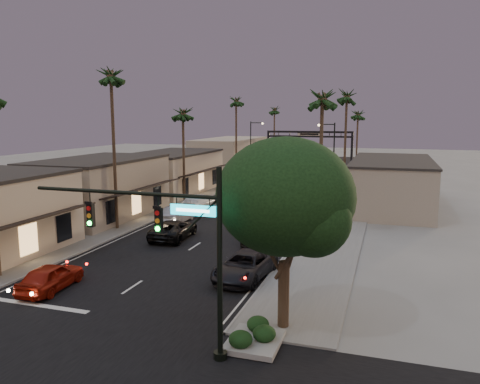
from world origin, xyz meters
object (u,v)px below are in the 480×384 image
Objects in this scene: streetlight_left at (252,145)px; curbside_near at (245,266)px; arch at (309,141)px; palm_ld at (236,98)px; palm_lb at (111,71)px; streetlight_right at (331,153)px; oncoming_pickup at (174,229)px; corner_tree at (286,201)px; palm_rc at (358,112)px; oncoming_silver at (178,214)px; palm_far at (275,108)px; palm_ra at (323,93)px; oncoming_red at (51,277)px; palm_rb at (347,93)px; palm_lc at (183,110)px; traffic_signal at (175,233)px; curbside_black at (263,231)px.

streetlight_left is 46.53m from curbside_near.
palm_ld is (-8.60, -15.00, 6.88)m from arch.
streetlight_right is at bearing 55.99° from palm_lb.
streetlight_right and streetlight_left have the same top height.
corner_tree is at bearing 128.69° from oncoming_pickup.
oncoming_silver is at bearing -109.37° from palm_rc.
palm_far reaches higher than streetlight_left.
streetlight_left is 1.60× the size of curbside_near.
oncoming_pickup is at bearing -163.11° from palm_ra.
oncoming_red is 0.95× the size of oncoming_silver.
palm_rb reaches higher than corner_tree.
palm_rb is (-0.88, 36.55, 6.44)m from corner_tree.
palm_far is at bearing -87.03° from oncoming_silver.
palm_ra is 2.40× the size of oncoming_pickup.
oncoming_red is at bearing -93.84° from arch.
arch is 35.41m from palm_lc.
palm_rb is at bearing 51.98° from palm_lb.
corner_tree is at bearing -52.30° from curbside_near.
palm_lb is at bearing -100.16° from arch.
palm_rc is (-0.88, 56.55, 4.49)m from corner_tree.
palm_rc is 45.81m from oncoming_pickup.
traffic_signal is 1.79× the size of oncoming_silver.
palm_ra is 11.54m from curbside_black.
arch is 1.69× the size of streetlight_left.
palm_lb is 13.82m from oncoming_silver.
streetlight_right is 1.99× the size of oncoming_red.
oncoming_silver is (-10.40, 22.13, -4.30)m from traffic_signal.
arch reaches higher than curbside_near.
oncoming_pickup is at bearing -102.70° from oncoming_red.
oncoming_red is at bearing -128.98° from palm_ra.
corner_tree is 1.85× the size of oncoming_silver.
palm_rc is (17.20, 28.00, 0.00)m from palm_lc.
streetlight_right reaches higher than traffic_signal.
oncoming_red is at bearing -80.88° from palm_lc.
palm_ra is at bearing -166.69° from oncoming_pickup.
traffic_signal is at bearing -84.54° from curbside_near.
curbside_black is at bearing -72.36° from streetlight_left.
arch is 62.07m from oncoming_red.
oncoming_silver is at bearing 170.92° from palm_ra.
palm_ra reaches higher than arch.
palm_far reaches higher than traffic_signal.
palm_ld is 35.47m from palm_ra.
palm_rc is 2.69× the size of oncoming_red.
streetlight_right is 18.66m from palm_lc.
palm_rc is at bearing -39.64° from palm_far.
corner_tree is at bearing -57.66° from palm_lc.
palm_ra is (-0.88, 16.55, 5.46)m from corner_tree.
streetlight_left is at bearing -91.95° from oncoming_red.
palm_lc is at bearing -90.00° from palm_ld.
oncoming_silver is (3.59, -51.87, -10.66)m from palm_far.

